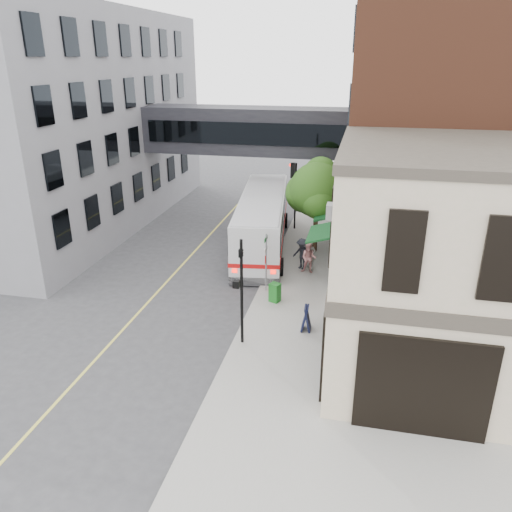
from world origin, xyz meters
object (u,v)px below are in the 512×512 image
at_px(pedestrian_b, 309,258).
at_px(pedestrian_c, 302,254).
at_px(bus, 262,219).
at_px(newspaper_box, 275,292).
at_px(sandwich_board, 306,318).
at_px(pedestrian_a, 310,255).

distance_m(pedestrian_b, pedestrian_c, 0.64).
bearing_deg(bus, newspaper_box, -73.92).
bearing_deg(newspaper_box, sandwich_board, -29.70).
xyz_separation_m(bus, pedestrian_b, (3.33, -3.71, -0.81)).
height_order(pedestrian_a, sandwich_board, pedestrian_a).
bearing_deg(pedestrian_a, bus, 134.90).
bearing_deg(pedestrian_c, bus, 161.97).
distance_m(pedestrian_a, pedestrian_b, 0.62).
relative_size(pedestrian_a, pedestrian_b, 0.93).
relative_size(pedestrian_c, sandwich_board, 1.59).
bearing_deg(pedestrian_a, sandwich_board, -87.00).
relative_size(bus, pedestrian_b, 7.24).
relative_size(bus, pedestrian_c, 6.96).
distance_m(pedestrian_a, sandwich_board, 6.79).
bearing_deg(pedestrian_a, pedestrian_b, -91.97).
xyz_separation_m(pedestrian_b, pedestrian_c, (-0.44, 0.47, 0.03)).
height_order(pedestrian_b, newspaper_box, pedestrian_b).
bearing_deg(pedestrian_b, sandwich_board, -79.73).
bearing_deg(sandwich_board, pedestrian_b, 93.30).
relative_size(newspaper_box, sandwich_board, 0.84).
bearing_deg(pedestrian_c, pedestrian_b, -16.76).
bearing_deg(pedestrian_a, pedestrian_c, -162.96).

